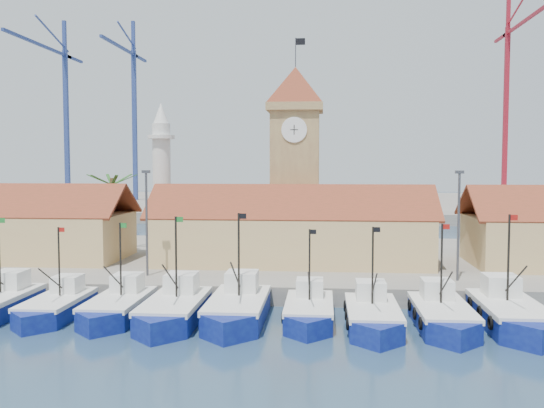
{
  "coord_description": "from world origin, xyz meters",
  "views": [
    {
      "loc": [
        3.04,
        -38.22,
        11.14
      ],
      "look_at": [
        -1.79,
        18.0,
        7.3
      ],
      "focal_mm": 40.0,
      "sensor_mm": 36.0,
      "label": 1
    }
  ],
  "objects": [
    {
      "name": "ground",
      "position": [
        0.0,
        0.0,
        0.0
      ],
      "size": [
        400.0,
        400.0,
        0.0
      ],
      "primitive_type": "plane",
      "color": "#1D304D",
      "rests_on": "ground"
    },
    {
      "name": "quay",
      "position": [
        0.0,
        24.0,
        0.75
      ],
      "size": [
        140.0,
        32.0,
        1.5
      ],
      "primitive_type": "cube",
      "color": "gray",
      "rests_on": "ground"
    },
    {
      "name": "terminal",
      "position": [
        0.0,
        110.0,
        1.0
      ],
      "size": [
        240.0,
        80.0,
        2.0
      ],
      "primitive_type": "cube",
      "color": "gray",
      "rests_on": "ground"
    },
    {
      "name": "boat_2",
      "position": [
        -16.16,
        3.12,
        0.71
      ],
      "size": [
        3.31,
        9.06,
        6.86
      ],
      "color": "navy",
      "rests_on": "ground"
    },
    {
      "name": "boat_3",
      "position": [
        -11.62,
        3.26,
        0.75
      ],
      "size": [
        3.48,
        9.55,
        7.22
      ],
      "color": "navy",
      "rests_on": "ground"
    },
    {
      "name": "boat_4",
      "position": [
        -7.34,
        2.47,
        0.81
      ],
      "size": [
        3.76,
        10.31,
        7.8
      ],
      "color": "navy",
      "rests_on": "ground"
    },
    {
      "name": "boat_5",
      "position": [
        -2.95,
        2.99,
        0.83
      ],
      "size": [
        3.88,
        10.63,
        8.04
      ],
      "color": "navy",
      "rests_on": "ground"
    },
    {
      "name": "boat_6",
      "position": [
        2.06,
        3.29,
        0.71
      ],
      "size": [
        3.31,
        9.07,
        6.86
      ],
      "color": "navy",
      "rests_on": "ground"
    },
    {
      "name": "boat_7",
      "position": [
        6.38,
        2.1,
        0.75
      ],
      "size": [
        3.48,
        9.53,
        7.21
      ],
      "color": "navy",
      "rests_on": "ground"
    },
    {
      "name": "boat_8",
      "position": [
        11.07,
        2.58,
        0.77
      ],
      "size": [
        3.58,
        9.8,
        7.42
      ],
      "color": "navy",
      "rests_on": "ground"
    },
    {
      "name": "boat_9",
      "position": [
        15.65,
        3.03,
        0.84
      ],
      "size": [
        3.9,
        10.68,
        8.08
      ],
      "color": "navy",
      "rests_on": "ground"
    },
    {
      "name": "hall_center",
      "position": [
        0.0,
        20.0,
        3.99
      ],
      "size": [
        27.04,
        10.13,
        7.61
      ],
      "color": "tan",
      "rests_on": "quay"
    },
    {
      "name": "clock_tower",
      "position": [
        0.0,
        26.0,
        11.96
      ],
      "size": [
        5.8,
        5.8,
        22.7
      ],
      "color": "tan",
      "rests_on": "quay"
    },
    {
      "name": "minaret",
      "position": [
        -15.0,
        28.0,
        9.73
      ],
      "size": [
        3.0,
        3.0,
        16.3
      ],
      "color": "silver",
      "rests_on": "quay"
    },
    {
      "name": "palm_tree",
      "position": [
        -20.0,
        26.0,
        6.25
      ],
      "size": [
        5.6,
        5.03,
        8.39
      ],
      "color": "brown",
      "rests_on": "quay"
    },
    {
      "name": "lamp_posts",
      "position": [
        0.5,
        12.0,
        6.48
      ],
      "size": [
        80.7,
        0.25,
        9.03
      ],
      "color": "#3F3F44",
      "rests_on": "quay"
    },
    {
      "name": "crane_blue_far",
      "position": [
        -58.16,
        99.79,
        26.04
      ],
      "size": [
        1.0,
        37.96,
        42.55
      ],
      "color": "navy",
      "rests_on": "terminal"
    },
    {
      "name": "crane_blue_near",
      "position": [
        -43.44,
        106.75,
        26.09
      ],
      "size": [
        1.0,
        31.81,
        43.55
      ],
      "color": "navy",
      "rests_on": "terminal"
    },
    {
      "name": "crane_red_right",
      "position": [
        44.33,
        103.41,
        27.97
      ],
      "size": [
        1.0,
        34.79,
        46.5
      ],
      "color": "maroon",
      "rests_on": "terminal"
    }
  ]
}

